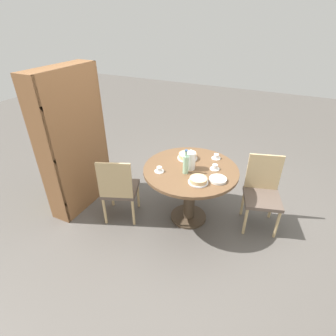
{
  "coord_description": "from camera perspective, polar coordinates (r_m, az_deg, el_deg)",
  "views": [
    {
      "loc": [
        -2.49,
        -0.88,
        2.33
      ],
      "look_at": [
        0.0,
        0.3,
        0.68
      ],
      "focal_mm": 28.0,
      "sensor_mm": 36.0,
      "label": 1
    }
  ],
  "objects": [
    {
      "name": "plate_stack",
      "position": [
        2.89,
        10.8,
        -2.46
      ],
      "size": [
        0.19,
        0.19,
        0.03
      ],
      "color": "white",
      "rests_on": "dining_table"
    },
    {
      "name": "ground_plane",
      "position": [
        3.52,
        4.44,
        -10.61
      ],
      "size": [
        14.0,
        14.0,
        0.0
      ],
      "primitive_type": "plane",
      "color": "#56514C"
    },
    {
      "name": "cake_main",
      "position": [
        3.27,
        4.26,
        2.58
      ],
      "size": [
        0.25,
        0.25,
        0.07
      ],
      "color": "silver",
      "rests_on": "dining_table"
    },
    {
      "name": "chair_b",
      "position": [
        3.27,
        -10.64,
        -4.34
      ],
      "size": [
        0.54,
        0.54,
        0.9
      ],
      "rotation": [
        0.0,
        0.0,
        8.22
      ],
      "color": "tan",
      "rests_on": "ground_plane"
    },
    {
      "name": "chair_a",
      "position": [
        3.35,
        19.85,
        -4.86
      ],
      "size": [
        0.52,
        0.52,
        0.9
      ],
      "rotation": [
        0.0,
        0.0,
        4.99
      ],
      "color": "tan",
      "rests_on": "ground_plane"
    },
    {
      "name": "coffee_pot",
      "position": [
        3.02,
        4.92,
        1.76
      ],
      "size": [
        0.12,
        0.12,
        0.25
      ],
      "color": "white",
      "rests_on": "dining_table"
    },
    {
      "name": "cake_second",
      "position": [
        2.82,
        6.61,
        -2.69
      ],
      "size": [
        0.22,
        0.22,
        0.06
      ],
      "color": "silver",
      "rests_on": "dining_table"
    },
    {
      "name": "cup_a",
      "position": [
        3.0,
        -1.91,
        -0.37
      ],
      "size": [
        0.11,
        0.11,
        0.06
      ],
      "color": "white",
      "rests_on": "dining_table"
    },
    {
      "name": "water_bottle",
      "position": [
        2.93,
        3.88,
        0.93
      ],
      "size": [
        0.06,
        0.06,
        0.29
      ],
      "color": "#99C6A3",
      "rests_on": "dining_table"
    },
    {
      "name": "cup_c",
      "position": [
        3.09,
        10.17,
        0.14
      ],
      "size": [
        0.11,
        0.11,
        0.06
      ],
      "color": "white",
      "rests_on": "dining_table"
    },
    {
      "name": "bookshelf",
      "position": [
        3.54,
        -19.34,
        4.61
      ],
      "size": [
        0.94,
        0.28,
        1.82
      ],
      "rotation": [
        0.0,
        0.0,
        3.14
      ],
      "color": "brown",
      "rests_on": "ground_plane"
    },
    {
      "name": "cup_b",
      "position": [
        3.32,
        10.44,
        2.41
      ],
      "size": [
        0.11,
        0.11,
        0.06
      ],
      "color": "white",
      "rests_on": "dining_table"
    },
    {
      "name": "dining_table",
      "position": [
        3.16,
        4.86,
        -2.64
      ],
      "size": [
        1.12,
        1.12,
        0.75
      ],
      "color": "#473828",
      "rests_on": "ground_plane"
    }
  ]
}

